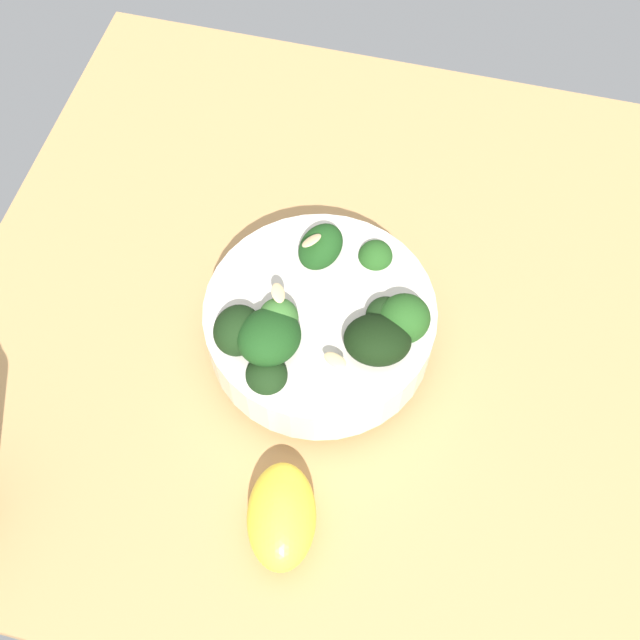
{
  "coord_description": "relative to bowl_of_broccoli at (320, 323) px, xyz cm",
  "views": [
    {
      "loc": [
        -30.95,
        -7.51,
        55.85
      ],
      "look_at": [
        -3.21,
        -0.6,
        4.0
      ],
      "focal_mm": 44.09,
      "sensor_mm": 36.0,
      "label": 1
    }
  ],
  "objects": [
    {
      "name": "lemon_wedge",
      "position": [
        -14.25,
        -0.78,
        -2.15
      ],
      "size": [
        8.5,
        6.46,
        3.83
      ],
      "primitive_type": "ellipsoid",
      "rotation": [
        0.0,
        0.0,
        3.38
      ],
      "color": "yellow",
      "rests_on": "ground_plane"
    },
    {
      "name": "ground_plane",
      "position": [
        3.49,
        0.71,
        -6.16
      ],
      "size": [
        58.65,
        58.65,
        4.18
      ],
      "primitive_type": "cube",
      "color": "tan"
    },
    {
      "name": "bowl_of_broccoli",
      "position": [
        0.0,
        0.0,
        0.0
      ],
      "size": [
        17.32,
        17.64,
        9.54
      ],
      "color": "silver",
      "rests_on": "ground_plane"
    }
  ]
}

